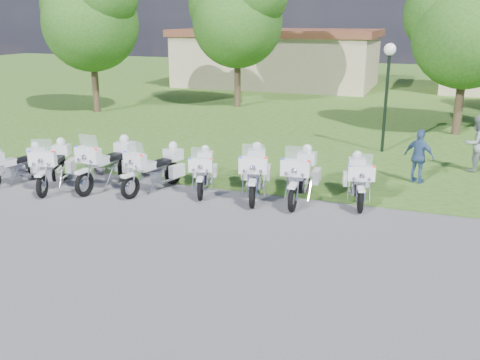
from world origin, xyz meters
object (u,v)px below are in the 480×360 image
(motorcycle_1, at_px, (54,165))
(bystander_c, at_px, (419,157))
(motorcycle_3, at_px, (156,168))
(motorcycle_5, at_px, (255,172))
(motorcycle_0, at_px, (18,164))
(motorcycle_7, at_px, (358,179))
(motorcycle_6, at_px, (301,175))
(lamp_post, at_px, (388,71))
(motorcycle_2, at_px, (108,163))
(motorcycle_4, at_px, (203,170))
(bystander_b, at_px, (476,144))

(motorcycle_1, bearing_deg, bystander_c, -176.79)
(motorcycle_3, height_order, motorcycle_5, motorcycle_5)
(motorcycle_0, xyz_separation_m, motorcycle_7, (10.20, 1.93, 0.04))
(motorcycle_6, bearing_deg, motorcycle_0, 7.50)
(motorcycle_5, bearing_deg, motorcycle_0, -4.05)
(lamp_post, bearing_deg, motorcycle_5, -113.62)
(motorcycle_6, height_order, motorcycle_7, motorcycle_6)
(motorcycle_0, bearing_deg, motorcycle_3, -154.66)
(motorcycle_6, height_order, bystander_c, motorcycle_6)
(motorcycle_2, relative_size, motorcycle_4, 1.23)
(motorcycle_6, distance_m, bystander_b, 6.79)
(motorcycle_1, height_order, motorcycle_3, motorcycle_1)
(motorcycle_0, height_order, bystander_b, bystander_b)
(motorcycle_4, bearing_deg, motorcycle_6, 165.87)
(motorcycle_2, relative_size, bystander_b, 1.40)
(motorcycle_2, xyz_separation_m, bystander_b, (10.58, 5.65, 0.20))
(motorcycle_0, height_order, motorcycle_1, motorcycle_1)
(motorcycle_1, xyz_separation_m, motorcycle_3, (3.06, 0.79, -0.01))
(bystander_b, bearing_deg, bystander_c, 10.60)
(bystander_c, bearing_deg, motorcycle_1, 48.18)
(motorcycle_5, relative_size, lamp_post, 0.62)
(bystander_b, bearing_deg, motorcycle_1, -12.16)
(motorcycle_3, relative_size, bystander_c, 1.42)
(motorcycle_7, bearing_deg, lamp_post, -103.04)
(motorcycle_1, xyz_separation_m, motorcycle_4, (4.40, 1.25, -0.07))
(motorcycle_5, distance_m, bystander_c, 5.27)
(motorcycle_4, height_order, motorcycle_7, motorcycle_7)
(motorcycle_1, distance_m, motorcycle_2, 1.64)
(motorcycle_4, bearing_deg, bystander_c, -171.67)
(motorcycle_2, height_order, bystander_c, motorcycle_2)
(motorcycle_1, relative_size, motorcycle_4, 1.11)
(motorcycle_6, bearing_deg, motorcycle_4, 1.62)
(lamp_post, relative_size, bystander_b, 2.16)
(motorcycle_2, distance_m, lamp_post, 10.71)
(motorcycle_5, xyz_separation_m, motorcycle_7, (2.87, 0.53, -0.07))
(motorcycle_2, xyz_separation_m, motorcycle_5, (4.49, 0.68, -0.02))
(motorcycle_1, xyz_separation_m, lamp_post, (8.92, 8.01, 2.38))
(motorcycle_2, distance_m, motorcycle_3, 1.56)
(motorcycle_7, bearing_deg, motorcycle_4, -4.82)
(motorcycle_3, xyz_separation_m, bystander_b, (9.03, 5.51, 0.25))
(motorcycle_5, bearing_deg, motorcycle_7, 175.60)
(motorcycle_0, distance_m, motorcycle_2, 2.93)
(motorcycle_5, relative_size, motorcycle_6, 0.97)
(motorcycle_7, bearing_deg, motorcycle_3, -2.14)
(motorcycle_3, bearing_deg, motorcycle_5, -152.87)
(motorcycle_3, distance_m, motorcycle_4, 1.42)
(bystander_c, bearing_deg, motorcycle_2, 48.01)
(motorcycle_1, bearing_deg, motorcycle_3, 175.41)
(motorcycle_2, bearing_deg, lamp_post, -129.23)
(motorcycle_0, bearing_deg, motorcycle_6, -155.68)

